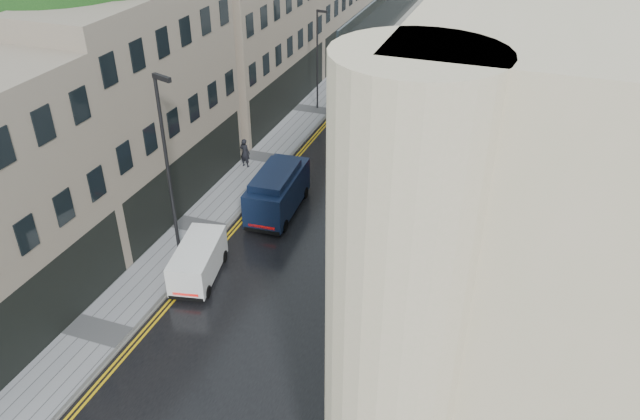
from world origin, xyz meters
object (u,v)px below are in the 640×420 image
Objects in this scene: lamp_post_near at (168,173)px; cream_bus at (344,132)px; tree_far at (208,26)px; white_lorry at (363,217)px; tree_near at (75,77)px; navy_van at (249,204)px; pedestrian at (245,153)px; lamp_post_far at (317,61)px; white_van at (172,278)px.

cream_bus is at bearing 93.43° from lamp_post_near.
tree_far reaches higher than white_lorry.
lamp_post_near is at bearing -113.70° from cream_bus.
lamp_post_near is (7.13, -3.55, -2.35)m from tree_near.
tree_far is 12.07m from cream_bus.
tree_far reaches higher than navy_van.
white_lorry is at bearing -75.63° from cream_bus.
white_lorry reaches higher than pedestrian.
tree_near is 1.55× the size of lamp_post_near.
navy_van is 16.25m from lamp_post_far.
tree_far reaches higher than lamp_post_far.
tree_far is 1.79× the size of lamp_post_far.
white_lorry reaches higher than cream_bus.
tree_far is at bearing 130.42° from white_lorry.
lamp_post_far is (-8.25, 16.74, 1.31)m from white_lorry.
tree_near is 13.02m from tree_far.
tree_near is 2.77× the size of navy_van.
navy_van is at bearing -78.20° from lamp_post_far.
cream_bus is 2.15× the size of navy_van.
tree_near is 1.99× the size of lamp_post_far.
tree_far is 1.39× the size of lamp_post_near.
tree_near reaches higher than navy_van.
lamp_post_far is (-2.09, 15.95, 2.30)m from navy_van.
tree_near reaches higher than tree_far.
pedestrian is 0.20× the size of lamp_post_near.
cream_bus is at bearing -134.38° from pedestrian.
cream_bus is at bearing 68.61° from white_van.
white_lorry is 8.84m from lamp_post_near.
cream_bus is 1.25× the size of white_lorry.
lamp_post_near is at bearing -26.50° from tree_near.
cream_bus is at bearing 41.80° from tree_near.
white_van is (8.20, -5.91, -6.07)m from tree_near.
white_van is 22.30m from lamp_post_far.
tree_near reaches higher than lamp_post_far.
lamp_post_near reaches higher than navy_van.
lamp_post_near is (-1.84, -3.79, 3.29)m from navy_van.
tree_far reaches higher than pedestrian.
tree_far is 10.41m from pedestrian.
pedestrian is at bearing -50.93° from tree_far.
navy_van reaches higher than pedestrian.
white_lorry is 4.84× the size of pedestrian.
white_lorry is 8.86m from white_van.
cream_bus reaches higher than pedestrian.
tree_near is 1.11× the size of tree_far.
tree_far is at bearing -42.58° from pedestrian.
cream_bus reaches higher than navy_van.
lamp_post_near reaches higher than cream_bus.
cream_bus is 7.87m from lamp_post_far.
navy_van is at bearing 71.34° from white_van.
lamp_post_far is (-4.04, 6.42, 2.11)m from cream_bus.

